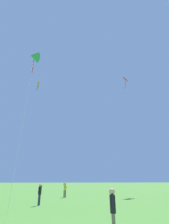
{
  "coord_description": "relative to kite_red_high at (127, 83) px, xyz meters",
  "views": [
    {
      "loc": [
        -0.16,
        -4.29,
        1.77
      ],
      "look_at": [
        3.74,
        21.1,
        12.06
      ],
      "focal_mm": 27.64,
      "sensor_mm": 36.0,
      "label": 1
    }
  ],
  "objects": [
    {
      "name": "kite_green_small",
      "position": [
        -18.62,
        -10.13,
        -3.23
      ],
      "size": [
        2.45,
        10.45,
        19.64
      ],
      "color": "green",
      "rests_on": "ground_plane"
    },
    {
      "name": "person_in_blue_jacket",
      "position": [
        -12.43,
        -25.01,
        -21.04
      ],
      "size": [
        0.21,
        0.5,
        1.53
      ],
      "color": "#665B4C",
      "rests_on": "ground_plane"
    },
    {
      "name": "person_with_spool",
      "position": [
        -15.63,
        -16.06,
        -21.03
      ],
      "size": [
        0.29,
        0.48,
        1.55
      ],
      "color": "#2D3351",
      "rests_on": "ground_plane"
    },
    {
      "name": "person_in_red_shirt",
      "position": [
        -13.33,
        -9.41,
        -21.01
      ],
      "size": [
        0.49,
        0.3,
        1.59
      ],
      "color": "black",
      "rests_on": "ground_plane"
    },
    {
      "name": "kite_orange_box",
      "position": [
        -21.32,
        14.87,
        6.36
      ],
      "size": [
        3.49,
        8.0,
        29.43
      ],
      "color": "orange",
      "rests_on": "ground_plane"
    },
    {
      "name": "kite_red_high",
      "position": [
        0.0,
        0.0,
        0.0
      ],
      "size": [
        3.23,
        9.34,
        23.89
      ],
      "color": "red",
      "rests_on": "ground_plane"
    }
  ]
}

